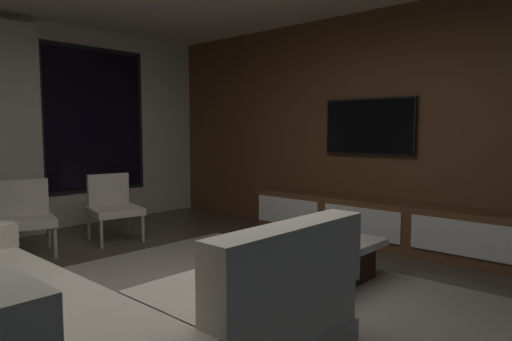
% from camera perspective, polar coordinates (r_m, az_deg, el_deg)
% --- Properties ---
extents(floor, '(9.20, 9.20, 0.00)m').
position_cam_1_polar(floor, '(3.30, -8.86, -18.29)').
color(floor, '#473D33').
extents(media_wall, '(0.12, 7.80, 2.70)m').
position_cam_1_polar(media_wall, '(5.48, 16.84, 5.32)').
color(media_wall, brown).
rests_on(media_wall, floor).
extents(area_rug, '(3.20, 3.80, 0.01)m').
position_cam_1_polar(area_rug, '(3.44, -3.01, -17.11)').
color(area_rug, gray).
rests_on(area_rug, floor).
extents(sectional_couch, '(1.98, 2.50, 0.82)m').
position_cam_1_polar(sectional_couch, '(2.77, -22.24, -16.82)').
color(sectional_couch, '#B1A997').
rests_on(sectional_couch, floor).
extents(coffee_table, '(1.16, 1.16, 0.36)m').
position_cam_1_polar(coffee_table, '(4.04, 5.10, -10.99)').
color(coffee_table, '#34150E').
rests_on(coffee_table, floor).
extents(book_stack_on_coffee_table, '(0.29, 0.21, 0.08)m').
position_cam_1_polar(book_stack_on_coffee_table, '(3.76, 4.85, -8.81)').
color(book_stack_on_coffee_table, '#AD84D3').
rests_on(book_stack_on_coffee_table, coffee_table).
extents(accent_chair_near_window, '(0.65, 0.66, 0.78)m').
position_cam_1_polar(accent_chair_near_window, '(5.67, -17.59, -4.00)').
color(accent_chair_near_window, '#B2ADA0').
rests_on(accent_chair_near_window, floor).
extents(accent_chair_by_curtain, '(0.68, 0.69, 0.78)m').
position_cam_1_polar(accent_chair_by_curtain, '(5.37, -27.05, -4.82)').
color(accent_chair_by_curtain, '#B2ADA0').
rests_on(accent_chair_by_curtain, floor).
extents(media_console, '(0.46, 3.10, 0.52)m').
position_cam_1_polar(media_console, '(5.35, 14.68, -6.44)').
color(media_console, brown).
rests_on(media_console, floor).
extents(mounted_tv, '(0.05, 1.14, 0.66)m').
position_cam_1_polar(mounted_tv, '(5.50, 13.99, 5.38)').
color(mounted_tv, black).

